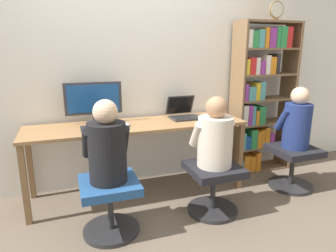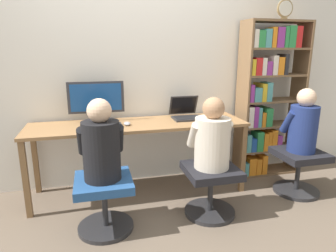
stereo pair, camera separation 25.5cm
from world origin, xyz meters
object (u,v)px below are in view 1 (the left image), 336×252
(office_chair_side, at_px, (293,163))
(person_near_shelf, at_px, (297,121))
(person_at_laptop, at_px, (215,137))
(laptop, at_px, (184,113))
(desktop_monitor, at_px, (94,101))
(bookshelf, at_px, (259,96))
(office_chair_right, at_px, (213,184))
(person_at_monitor, at_px, (107,147))
(office_chair_left, at_px, (110,201))
(desk_clock, at_px, (276,10))
(keyboard, at_px, (101,127))

(office_chair_side, bearing_deg, person_near_shelf, 90.00)
(person_at_laptop, bearing_deg, laptop, 91.48)
(desktop_monitor, distance_m, bookshelf, 1.94)
(desktop_monitor, xyz_separation_m, person_near_shelf, (2.03, -0.60, -0.23))
(person_near_shelf, bearing_deg, laptop, 154.27)
(office_chair_right, height_order, office_chair_side, same)
(laptop, xyz_separation_m, office_chair_side, (1.08, -0.53, -0.53))
(office_chair_right, distance_m, bookshelf, 1.39)
(laptop, relative_size, person_at_laptop, 0.52)
(person_at_monitor, height_order, bookshelf, bookshelf)
(office_chair_left, distance_m, desk_clock, 2.68)
(person_at_laptop, relative_size, bookshelf, 0.35)
(desktop_monitor, xyz_separation_m, keyboard, (0.03, -0.24, -0.21))
(office_chair_right, distance_m, person_at_laptop, 0.45)
(office_chair_left, height_order, person_at_monitor, person_at_monitor)
(office_chair_left, xyz_separation_m, person_at_monitor, (0.00, 0.00, 0.47))
(office_chair_right, height_order, bookshelf, bookshelf)
(person_at_laptop, distance_m, person_near_shelf, 1.08)
(bookshelf, bearing_deg, person_at_laptop, -143.14)
(person_at_laptop, bearing_deg, person_near_shelf, 9.38)
(office_chair_left, height_order, person_near_shelf, person_near_shelf)
(bookshelf, height_order, person_near_shelf, bookshelf)
(desktop_monitor, height_order, person_near_shelf, desktop_monitor)
(person_at_laptop, bearing_deg, office_chair_left, -178.98)
(keyboard, bearing_deg, person_at_monitor, -92.77)
(office_chair_right, xyz_separation_m, person_at_laptop, (0.00, 0.00, 0.45))
(desktop_monitor, bearing_deg, office_chair_side, -16.61)
(person_at_monitor, relative_size, person_at_laptop, 1.05)
(laptop, relative_size, person_near_shelf, 0.51)
(laptop, distance_m, keyboard, 0.93)
(bookshelf, bearing_deg, office_chair_right, -142.97)
(office_chair_left, xyz_separation_m, desk_clock, (2.02, 0.68, 1.63))
(office_chair_left, relative_size, desk_clock, 2.31)
(person_at_laptop, distance_m, bookshelf, 1.23)
(desktop_monitor, height_order, office_chair_left, desktop_monitor)
(desktop_monitor, distance_m, office_chair_side, 2.23)
(office_chair_side, bearing_deg, desktop_monitor, 163.39)
(desk_clock, xyz_separation_m, office_chair_side, (-0.00, -0.49, -1.63))
(person_at_monitor, xyz_separation_m, person_near_shelf, (2.02, 0.19, -0.00))
(desktop_monitor, relative_size, office_chair_left, 1.20)
(person_at_laptop, xyz_separation_m, person_near_shelf, (1.06, 0.18, 0.02))
(person_at_monitor, xyz_separation_m, bookshelf, (1.93, 0.74, 0.19))
(desk_clock, distance_m, person_near_shelf, 1.26)
(keyboard, distance_m, office_chair_right, 1.18)
(office_chair_left, bearing_deg, office_chair_side, 5.32)
(laptop, bearing_deg, desktop_monitor, 175.27)
(desk_clock, bearing_deg, person_near_shelf, -90.22)
(laptop, xyz_separation_m, person_at_monitor, (-0.94, -0.71, -0.06))
(person_at_laptop, relative_size, person_near_shelf, 0.97)
(person_at_laptop, bearing_deg, office_chair_side, 9.13)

